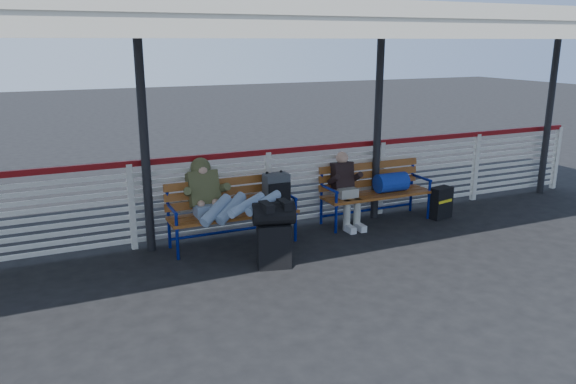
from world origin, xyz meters
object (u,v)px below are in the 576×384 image
suitcase_side (441,203)px  luggage_stack (274,232)px  bench_right (381,185)px  traveler_man (229,202)px  bench_left (247,200)px  companion_person (346,189)px

suitcase_side → luggage_stack: bearing=-178.4°
bench_right → traveler_man: traveler_man is taller
bench_left → bench_right: bearing=1.5°
companion_person → suitcase_side: 1.66m
luggage_stack → companion_person: (1.65, 1.06, 0.13)m
luggage_stack → suitcase_side: luggage_stack is taller
companion_person → traveler_man: bearing=-169.4°
traveler_man → companion_person: 2.03m
suitcase_side → bench_left: bearing=163.7°
luggage_stack → companion_person: 1.97m
luggage_stack → bench_right: 2.55m
luggage_stack → traveler_man: 0.81m
bench_left → companion_person: 1.62m
luggage_stack → bench_right: size_ratio=0.48×
luggage_stack → companion_person: companion_person is taller
bench_right → traveler_man: size_ratio=1.10×
bench_right → bench_left: bearing=-178.5°
bench_left → traveler_man: (-0.38, -0.34, 0.11)m
traveler_man → bench_right: bearing=8.6°
bench_right → companion_person: size_ratio=1.57×
bench_right → suitcase_side: 1.05m
luggage_stack → traveler_man: size_ratio=0.52×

